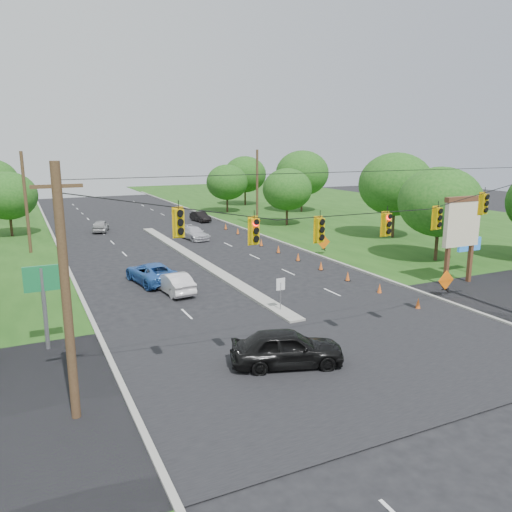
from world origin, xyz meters
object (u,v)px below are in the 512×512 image
pylon_sign (463,227)px  blue_pickup (152,273)px  black_sedan (287,348)px  white_sedan (174,283)px

pylon_sign → blue_pickup: size_ratio=1.18×
black_sedan → blue_pickup: bearing=25.0°
pylon_sign → white_sedan: bearing=161.4°
white_sedan → blue_pickup: blue_pickup is taller
black_sedan → blue_pickup: black_sedan is taller
white_sedan → blue_pickup: (-0.72, 3.08, 0.03)m
white_sedan → pylon_sign: bearing=156.4°
black_sedan → white_sedan: size_ratio=1.18×
white_sedan → blue_pickup: 3.16m
pylon_sign → white_sedan: pylon_sign is taller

